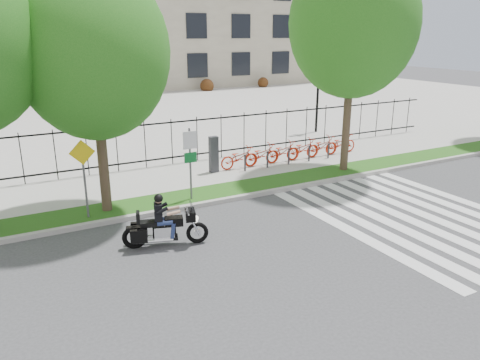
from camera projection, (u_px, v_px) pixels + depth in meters
name	position (u px, v px, depth m)	size (l,w,h in m)	color
ground	(291.00, 247.00, 12.99)	(120.00, 120.00, 0.00)	#3A3A3D
curb	(225.00, 200.00, 16.40)	(60.00, 0.20, 0.15)	#A4A19A
grass_verge	(214.00, 193.00, 17.11)	(60.00, 1.50, 0.15)	#205A16
sidewalk	(188.00, 176.00, 19.21)	(60.00, 3.50, 0.15)	#A09E96
plaza	(95.00, 114.00, 33.92)	(80.00, 34.00, 0.10)	#A09E96
crosswalk_stripes	(414.00, 216.00, 15.18)	(5.70, 8.00, 0.01)	silver
iron_fence	(172.00, 142.00, 20.35)	(30.00, 0.06, 2.00)	black
lamp_post_right	(318.00, 78.00, 26.63)	(1.06, 0.70, 4.25)	black
street_tree_1	(93.00, 52.00, 13.82)	(4.57, 4.57, 7.63)	#3E2C22
street_tree_2	(353.00, 24.00, 18.08)	(5.03, 5.03, 8.78)	#3E2C22
bike_share_station	(291.00, 150.00, 21.08)	(7.75, 0.85, 1.50)	#2D2D33
sign_pole_regulatory	(190.00, 155.00, 15.82)	(0.50, 0.09, 2.50)	#59595B
sign_pole_warning	(84.00, 168.00, 14.23)	(0.78, 0.09, 2.49)	#59595B
motorcycle_rider	(165.00, 225.00, 12.91)	(2.31, 1.11, 1.84)	black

